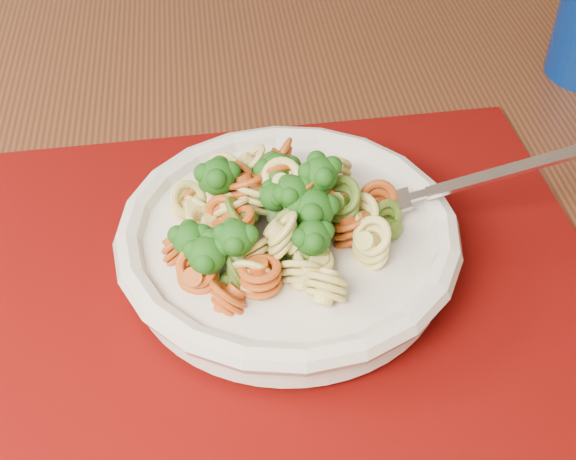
{
  "coord_description": "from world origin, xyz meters",
  "views": [
    {
      "loc": [
        0.73,
        0.07,
        1.19
      ],
      "look_at": [
        0.77,
        0.48,
        0.81
      ],
      "focal_mm": 50.0,
      "sensor_mm": 36.0,
      "label": 1
    }
  ],
  "objects": [
    {
      "name": "dining_table",
      "position": [
        0.76,
        0.58,
        0.64
      ],
      "size": [
        1.27,
        0.83,
        0.77
      ],
      "rotation": [
        0.0,
        0.0,
        0.03
      ],
      "color": "#562E18",
      "rests_on": "ground"
    },
    {
      "name": "fork",
      "position": [
        0.85,
        0.49,
        0.81
      ],
      "size": [
        0.18,
        0.04,
        0.08
      ],
      "primitive_type": null,
      "rotation": [
        0.0,
        -0.35,
        -0.07
      ],
      "color": "silver",
      "rests_on": "pasta_bowl"
    },
    {
      "name": "pasta_bowl",
      "position": [
        0.77,
        0.48,
        0.8
      ],
      "size": [
        0.24,
        0.24,
        0.05
      ],
      "color": "silver",
      "rests_on": "placemat"
    },
    {
      "name": "placemat",
      "position": [
        0.77,
        0.47,
        0.77
      ],
      "size": [
        0.48,
        0.39,
        0.0
      ],
      "primitive_type": "cube",
      "rotation": [
        0.0,
        0.0,
        0.07
      ],
      "color": "#650504",
      "rests_on": "dining_table"
    },
    {
      "name": "pasta_broccoli_heap",
      "position": [
        0.77,
        0.48,
        0.81
      ],
      "size": [
        0.21,
        0.21,
        0.06
      ],
      "primitive_type": null,
      "color": "#E1D46F",
      "rests_on": "pasta_bowl"
    }
  ]
}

